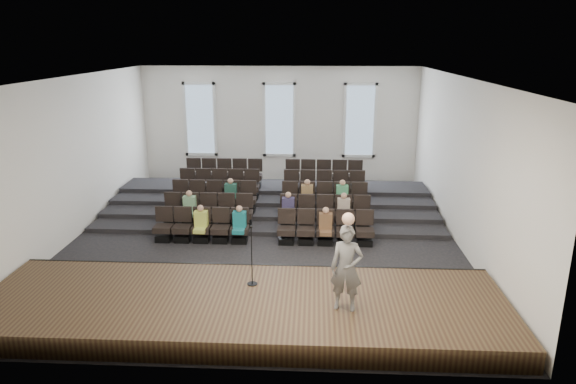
% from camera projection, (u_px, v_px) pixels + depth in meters
% --- Properties ---
extents(ground, '(14.00, 14.00, 0.00)m').
position_uv_depth(ground, '(265.00, 236.00, 16.52)').
color(ground, black).
rests_on(ground, ground).
extents(ceiling, '(12.00, 14.00, 0.02)m').
position_uv_depth(ceiling, '(263.00, 77.00, 15.09)').
color(ceiling, white).
rests_on(ceiling, ground).
extents(wall_back, '(12.00, 0.04, 5.00)m').
position_uv_depth(wall_back, '(279.00, 124.00, 22.53)').
color(wall_back, white).
rests_on(wall_back, ground).
extents(wall_front, '(12.00, 0.04, 5.00)m').
position_uv_depth(wall_front, '(225.00, 248.00, 9.08)').
color(wall_front, white).
rests_on(wall_front, ground).
extents(wall_left, '(0.04, 14.00, 5.00)m').
position_uv_depth(wall_left, '(73.00, 158.00, 16.11)').
color(wall_left, white).
rests_on(wall_left, ground).
extents(wall_right, '(0.04, 14.00, 5.00)m').
position_uv_depth(wall_right, '(462.00, 162.00, 15.50)').
color(wall_right, white).
rests_on(wall_right, ground).
extents(stage, '(11.80, 3.60, 0.50)m').
position_uv_depth(stage, '(243.00, 308.00, 11.56)').
color(stage, '#4A381F').
rests_on(stage, ground).
extents(stage_lip, '(11.80, 0.06, 0.52)m').
position_uv_depth(stage_lip, '(253.00, 274.00, 13.26)').
color(stage_lip, black).
rests_on(stage_lip, ground).
extents(risers, '(11.80, 4.80, 0.60)m').
position_uv_depth(risers, '(273.00, 200.00, 19.50)').
color(risers, black).
rests_on(risers, ground).
extents(seating_rows, '(6.80, 4.70, 1.67)m').
position_uv_depth(seating_rows, '(269.00, 201.00, 17.80)').
color(seating_rows, black).
rests_on(seating_rows, ground).
extents(windows, '(8.44, 0.10, 3.24)m').
position_uv_depth(windows, '(279.00, 120.00, 22.41)').
color(windows, white).
rests_on(windows, wall_back).
extents(audience, '(5.45, 2.64, 1.10)m').
position_uv_depth(audience, '(275.00, 207.00, 16.70)').
color(audience, '#C3D153').
rests_on(audience, seating_rows).
extents(speaker, '(0.75, 0.55, 1.87)m').
position_uv_depth(speaker, '(347.00, 268.00, 10.78)').
color(speaker, '#5D5B59').
rests_on(speaker, stage).
extents(mic_stand, '(0.25, 0.25, 1.47)m').
position_uv_depth(mic_stand, '(252.00, 267.00, 12.01)').
color(mic_stand, black).
rests_on(mic_stand, stage).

